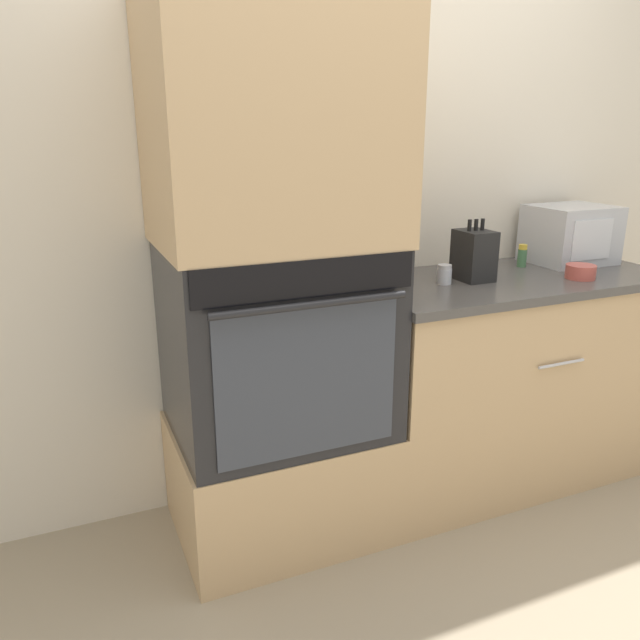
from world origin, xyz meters
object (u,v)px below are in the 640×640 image
bowl (581,272)px  condiment_jar_near (522,256)px  condiment_jar_back (391,269)px  wall_oven (277,339)px  microwave (570,234)px  knife_block (474,255)px  condiment_jar_mid (491,263)px  condiment_jar_far (444,274)px

bowl → condiment_jar_near: bearing=104.1°
condiment_jar_near → condiment_jar_back: (-0.67, -0.02, 0.00)m
wall_oven → microwave: bearing=4.9°
wall_oven → knife_block: bearing=0.8°
microwave → bowl: bearing=-125.5°
bowl → condiment_jar_back: bearing=161.3°
microwave → condiment_jar_near: microwave is taller
microwave → knife_block: microwave is taller
condiment_jar_mid → condiment_jar_near: bearing=14.0°
wall_oven → knife_block: size_ratio=3.07×
microwave → condiment_jar_far: 0.76m
microwave → wall_oven: bearing=-175.1°
wall_oven → bowl: wall_oven is taller
bowl → condiment_jar_far: (-0.56, 0.15, 0.01)m
knife_block → condiment_jar_back: knife_block is taller
knife_block → condiment_jar_mid: bearing=24.8°
wall_oven → condiment_jar_mid: (0.98, 0.08, 0.18)m
microwave → condiment_jar_back: 0.93m
microwave → condiment_jar_back: (-0.93, -0.02, -0.07)m
bowl → condiment_jar_far: condiment_jar_far is taller
bowl → condiment_jar_near: size_ratio=1.20×
condiment_jar_back → condiment_jar_mid: bearing=-3.9°
condiment_jar_back → bowl: bearing=-18.7°
knife_block → condiment_jar_near: size_ratio=2.47×
microwave → knife_block: size_ratio=1.43×
bowl → condiment_jar_mid: condiment_jar_mid is taller
knife_block → condiment_jar_near: (0.35, 0.12, -0.05)m
microwave → condiment_jar_mid: 0.48m
bowl → condiment_jar_near: (-0.07, 0.27, 0.02)m
bowl → condiment_jar_mid: size_ratio=1.36×
condiment_jar_far → condiment_jar_back: size_ratio=0.70×
wall_oven → microwave: (1.45, 0.12, 0.26)m
wall_oven → condiment_jar_near: (1.19, 0.13, 0.18)m
wall_oven → bowl: 1.27m
condiment_jar_near → condiment_jar_far: 0.50m
knife_block → condiment_jar_mid: (0.14, 0.06, -0.06)m
microwave → condiment_jar_back: size_ratio=3.23×
knife_block → bowl: bearing=-20.4°
condiment_jar_near → condiment_jar_mid: (-0.21, -0.05, -0.01)m
condiment_jar_far → bowl: bearing=-14.7°
wall_oven → knife_block: knife_block is taller
wall_oven → condiment_jar_far: size_ratio=9.90×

